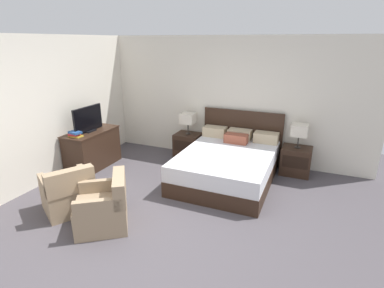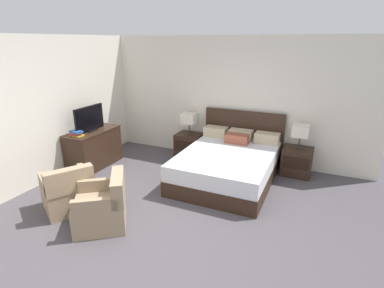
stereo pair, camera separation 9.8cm
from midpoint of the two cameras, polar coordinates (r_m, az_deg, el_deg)
name	(u,v)px [view 1 (the left image)]	position (r m, az deg, el deg)	size (l,w,h in m)	color
ground_plane	(143,236)	(4.27, -9.97, -16.97)	(9.65, 9.65, 0.00)	#4C474C
wall_back	(221,99)	(6.51, 5.05, 8.49)	(6.24, 0.06, 2.60)	silver
wall_left	(61,107)	(6.26, -24.09, 6.47)	(0.06, 5.02, 2.60)	silver
bed	(228,164)	(5.66, 6.39, -3.74)	(1.68, 2.14, 1.12)	#332116
nightstand_left	(188,145)	(6.71, -1.17, -0.26)	(0.56, 0.47, 0.54)	#332116
nightstand_right	(296,161)	(6.18, 18.73, -3.04)	(0.56, 0.47, 0.54)	#332116
table_lamp_left	(188,118)	(6.53, -1.20, 4.88)	(0.30, 0.30, 0.46)	#332D28
table_lamp_right	(300,130)	(5.99, 19.36, 2.47)	(0.30, 0.30, 0.46)	#332D28
dresser	(93,148)	(6.50, -18.82, -0.78)	(0.57, 1.16, 0.77)	#332116
tv	(88,120)	(6.30, -19.61, 4.41)	(0.18, 0.77, 0.51)	black
book_red_cover	(76,136)	(6.10, -21.72, 1.42)	(0.26, 0.15, 0.02)	gold
book_blue_cover	(75,134)	(6.11, -21.90, 1.72)	(0.18, 0.15, 0.04)	#B7282D
book_small_top	(75,132)	(6.08, -21.83, 2.05)	(0.24, 0.15, 0.04)	#234C8E
armchair_by_window	(69,194)	(5.01, -22.98, -8.71)	(0.94, 0.94, 0.76)	#9E8466
armchair_companion	(104,208)	(4.46, -16.95, -11.57)	(0.96, 0.95, 0.76)	#9E8466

